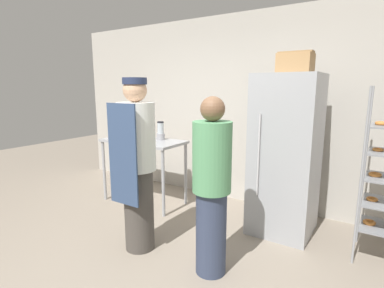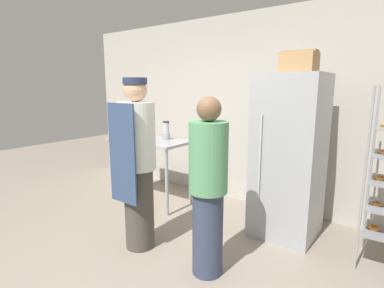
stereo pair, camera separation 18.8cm
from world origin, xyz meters
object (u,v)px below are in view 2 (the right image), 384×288
object	(u,v)px
refrigerator	(289,157)
cardboard_storage_box	(299,62)
person_baker	(137,163)
donut_box	(128,134)
person_customer	(208,187)
blender_pitcher	(166,132)

from	to	relation	value
refrigerator	cardboard_storage_box	world-z (taller)	cardboard_storage_box
refrigerator	person_baker	xyz separation A→B (m)	(-1.15, -1.22, 0.01)
donut_box	person_customer	world-z (taller)	person_customer
blender_pitcher	person_customer	size ratio (longest dim) A/B	0.17
refrigerator	person_baker	bearing A→B (deg)	-133.11
donut_box	person_customer	xyz separation A→B (m)	(2.10, -0.96, -0.16)
person_baker	donut_box	bearing A→B (deg)	141.33
refrigerator	person_customer	bearing A→B (deg)	-104.54
donut_box	cardboard_storage_box	distance (m)	2.65
cardboard_storage_box	person_customer	size ratio (longest dim) A/B	0.22
refrigerator	donut_box	distance (m)	2.41
refrigerator	blender_pitcher	bearing A→B (deg)	-178.17
donut_box	cardboard_storage_box	size ratio (longest dim) A/B	0.81
donut_box	blender_pitcher	size ratio (longest dim) A/B	1.06
person_customer	blender_pitcher	bearing A→B (deg)	142.58
person_customer	person_baker	bearing A→B (deg)	-177.02
blender_pitcher	person_customer	world-z (taller)	person_customer
refrigerator	person_customer	xyz separation A→B (m)	(-0.31, -1.18, -0.09)
refrigerator	cardboard_storage_box	xyz separation A→B (m)	(0.06, -0.04, 1.02)
blender_pitcher	cardboard_storage_box	xyz separation A→B (m)	(1.83, 0.01, 0.89)
cardboard_storage_box	person_customer	xyz separation A→B (m)	(-0.37, -1.14, -1.12)
blender_pitcher	donut_box	bearing A→B (deg)	-165.50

